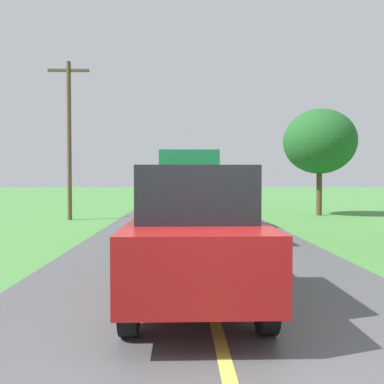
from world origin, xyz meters
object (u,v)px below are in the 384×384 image
Objects in this scene: banana_truck_near at (189,191)px; roadside_tree_near_left at (320,142)px; following_car at (194,233)px; utility_pole_roadside at (69,135)px.

roadside_tree_near_left is (6.90, 6.96, 2.36)m from banana_truck_near.
roadside_tree_near_left reaches higher than following_car.
banana_truck_near is 1.06× the size of roadside_tree_near_left.
following_car is (-7.00, -14.96, -2.75)m from roadside_tree_near_left.
following_car is (-0.10, -8.00, -0.38)m from banana_truck_near.
roadside_tree_near_left is at bearing 64.91° from following_car.
utility_pole_roadside reaches higher than following_car.
roadside_tree_near_left reaches higher than banana_truck_near.
utility_pole_roadside is at bearing -170.53° from roadside_tree_near_left.
roadside_tree_near_left is at bearing 9.47° from utility_pole_roadside.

